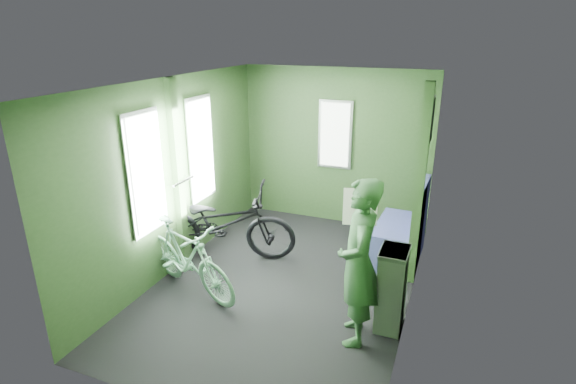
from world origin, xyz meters
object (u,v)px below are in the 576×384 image
bicycle_black (224,257)px  bicycle_mint (190,293)px  passenger (359,262)px  bench_seat (400,238)px  waste_box (391,289)px

bicycle_black → bicycle_mint: bearing=169.8°
passenger → bench_seat: bearing=159.9°
bicycle_black → bicycle_mint: (0.05, -0.87, 0.00)m
bicycle_black → bicycle_mint: 0.88m
bicycle_black → passenger: size_ratio=1.17×
bench_seat → waste_box: bearing=-83.0°
bicycle_mint → bench_seat: (2.07, 1.65, 0.31)m
bicycle_black → bicycle_mint: bicycle_black is taller
waste_box → bench_seat: bearing=94.4°
bicycle_mint → waste_box: waste_box is taller
passenger → bench_seat: passenger is taller
bicycle_black → passenger: (1.95, -0.95, 0.80)m
passenger → bicycle_black: bearing=-130.5°
bench_seat → bicycle_mint: bearing=-138.9°
bicycle_black → waste_box: (2.23, -0.67, 0.43)m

